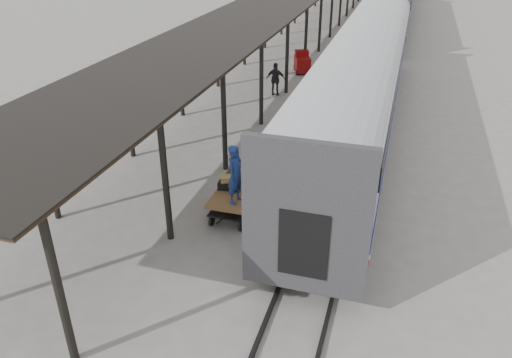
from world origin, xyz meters
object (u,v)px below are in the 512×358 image
object	(u,v)px
luggage_tug	(302,63)
porter	(236,174)
baggage_cart	(236,196)
pedestrian	(276,79)

from	to	relation	value
luggage_tug	porter	bearing A→B (deg)	-105.15
baggage_cart	pedestrian	bearing A→B (deg)	98.88
pedestrian	baggage_cart	bearing A→B (deg)	91.55
luggage_tug	porter	size ratio (longest dim) A/B	0.88
baggage_cart	luggage_tug	world-z (taller)	luggage_tug
luggage_tug	porter	world-z (taller)	porter
baggage_cart	luggage_tug	size ratio (longest dim) A/B	1.42
porter	pedestrian	world-z (taller)	porter
baggage_cart	pedestrian	xyz separation A→B (m)	(-1.92, 12.38, 0.26)
luggage_tug	pedestrian	size ratio (longest dim) A/B	0.93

